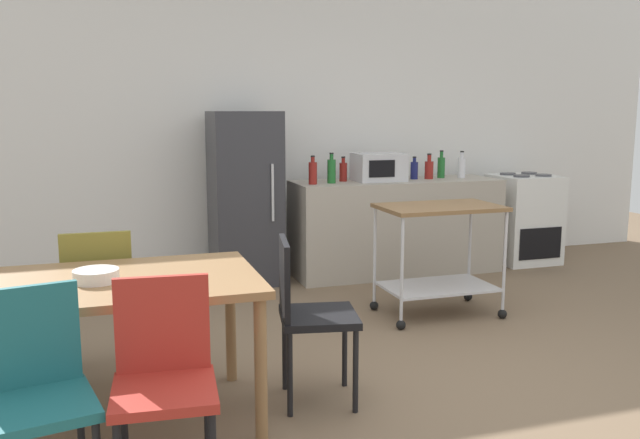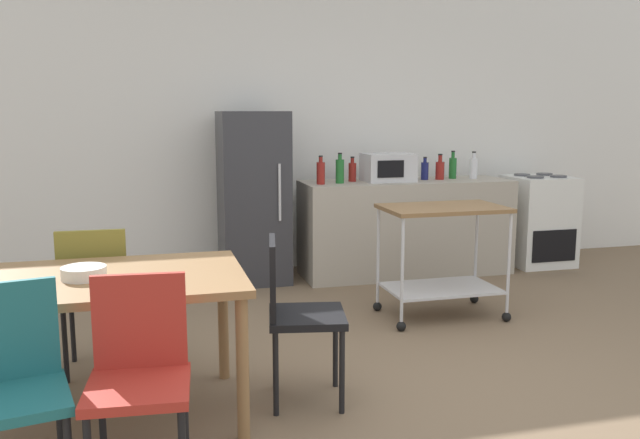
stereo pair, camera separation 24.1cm
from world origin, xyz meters
The scene contains 20 objects.
ground_plane centered at (0.00, 0.00, 0.00)m, with size 12.00×12.00×0.00m, color brown.
back_wall centered at (0.00, 3.20, 1.45)m, with size 8.40×0.12×2.90m, color white.
kitchen_counter centered at (0.90, 2.60, 0.45)m, with size 2.00×0.64×0.90m, color #A89E8E.
dining_table centered at (-1.78, 0.11, 0.67)m, with size 1.50×0.90×0.75m.
chair_red centered at (-1.55, -0.58, 0.52)m, with size 0.43×0.43×0.89m.
chair_teal centered at (-2.03, -0.58, 0.52)m, with size 0.47×0.47×0.89m.
chair_black centered at (-0.76, 0.09, 0.52)m, with size 0.47×0.47×0.89m.
chair_olive centered at (-1.81, 0.76, 0.52)m, with size 0.41×0.41×0.89m.
stove_oven centered at (2.35, 2.62, 0.45)m, with size 0.60×0.61×0.92m.
refrigerator centered at (-0.55, 2.70, 0.78)m, with size 0.60×0.63×1.55m.
kitchen_cart centered at (0.64, 1.26, 0.57)m, with size 0.91×0.57×0.85m.
bottle_sparkling_water centered at (0.03, 2.50, 1.01)m, with size 0.08×0.08×0.26m.
bottle_soda centered at (0.22, 2.54, 1.02)m, with size 0.08×0.08×0.28m.
bottle_soy_sauce centered at (0.38, 2.66, 0.99)m, with size 0.07×0.07×0.23m.
microwave centered at (0.71, 2.59, 1.03)m, with size 0.46×0.35×0.26m.
bottle_sesame_oil centered at (1.10, 2.64, 0.99)m, with size 0.07×0.07×0.22m.
bottle_wine centered at (1.25, 2.61, 1.00)m, with size 0.08×0.08×0.25m.
bottle_vinegar centered at (1.41, 2.67, 1.01)m, with size 0.07×0.07×0.27m.
bottle_hot_sauce centered at (1.60, 2.61, 1.01)m, with size 0.08×0.08×0.26m.
fruit_bowl centered at (-1.80, 0.08, 0.78)m, with size 0.21×0.21×0.06m, color white.
Camera 1 is at (-1.73, -3.13, 1.55)m, focal length 37.03 mm.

